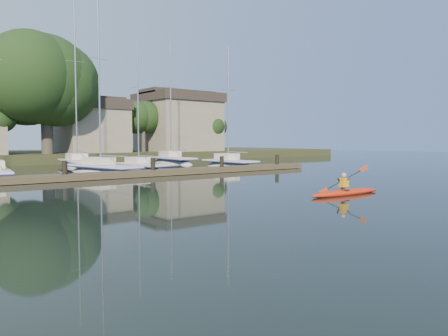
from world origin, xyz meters
TOP-DOWN VIEW (x-y plane):
  - ground at (0.00, 0.00)m, footprint 160.00×160.00m
  - kayak at (4.63, -0.74)m, footprint 4.41×1.02m
  - dock at (0.00, 14.00)m, footprint 34.00×2.00m
  - sailboat_2 at (1.13, 18.27)m, footprint 3.79×8.97m
  - sailboat_3 at (4.65, 19.17)m, footprint 2.16×7.23m
  - sailboat_4 at (13.24, 18.32)m, footprint 2.18×7.20m
  - sailboat_6 at (2.25, 26.63)m, footprint 3.41×10.45m
  - sailboat_7 at (12.21, 26.71)m, footprint 2.86×8.72m
  - shore at (1.61, 40.29)m, footprint 90.00×25.25m

SIDE VIEW (x-z plane):
  - sailboat_7 at x=12.21m, z-range -7.13..6.72m
  - sailboat_4 at x=13.24m, z-range -6.31..5.91m
  - sailboat_6 at x=2.25m, z-range -8.35..7.97m
  - sailboat_2 at x=1.13m, z-range -7.42..7.06m
  - sailboat_3 at x=4.65m, z-range -5.94..5.60m
  - ground at x=0.00m, z-range 0.00..0.00m
  - kayak at x=4.63m, z-range -0.53..0.87m
  - dock at x=0.00m, z-range -0.70..1.10m
  - shore at x=1.61m, z-range -3.15..9.60m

